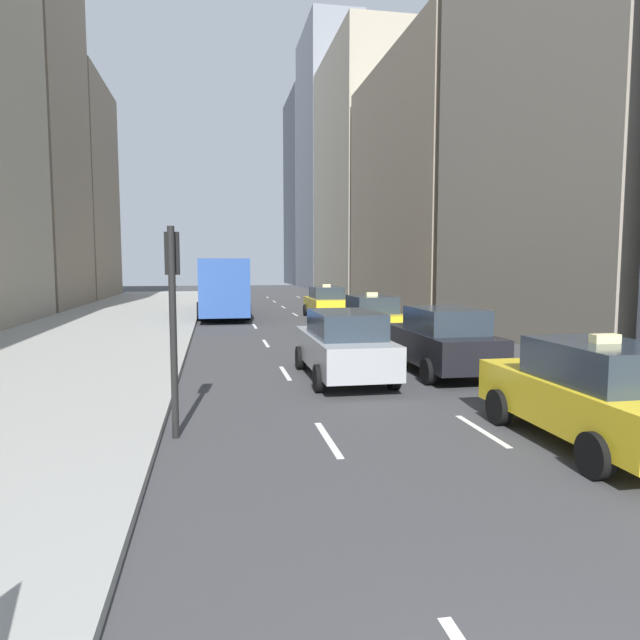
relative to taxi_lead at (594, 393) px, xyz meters
name	(u,v)px	position (x,y,z in m)	size (l,w,h in m)	color
sidewalk_left	(110,325)	(-11.00, 20.11, -0.81)	(8.00, 66.00, 0.15)	#9E9E99
lane_markings	(324,332)	(-1.40, 16.11, -0.87)	(5.72, 56.00, 0.01)	white
building_row_right	(371,158)	(8.00, 42.47, 11.63)	(6.00, 89.53, 31.27)	slate
taxi_lead	(594,393)	(0.00, 0.00, 0.00)	(2.02, 4.40, 1.87)	yellow
taxi_second	(370,317)	(0.00, 13.63, 0.00)	(2.02, 4.40, 1.87)	yellow
taxi_third	(326,302)	(0.00, 22.88, 0.00)	(2.02, 4.40, 1.87)	yellow
sedan_black_near	(442,340)	(0.00, 6.33, 0.03)	(2.02, 4.49, 1.81)	black
sedan_silver_behind	(344,344)	(-2.80, 6.08, 0.02)	(2.02, 4.78, 1.78)	#9EA0A5
city_bus	(222,285)	(-5.61, 25.53, 0.91)	(2.80, 11.61, 3.25)	#2D519E
traffic_light_pole	(173,297)	(-6.75, 1.77, 1.53)	(0.24, 0.42, 3.60)	black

